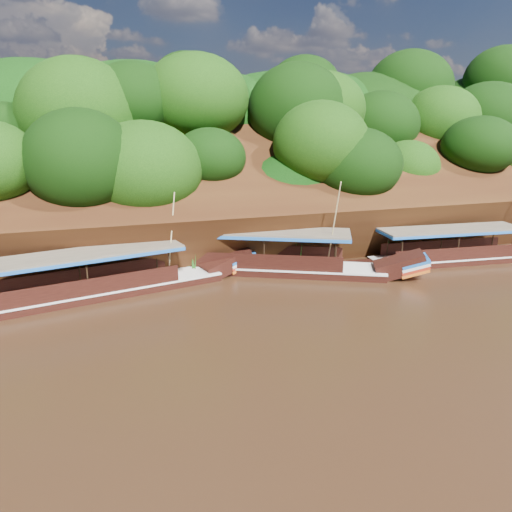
# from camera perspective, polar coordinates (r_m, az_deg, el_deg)

# --- Properties ---
(ground) EXTENTS (160.00, 160.00, 0.00)m
(ground) POSITION_cam_1_polar(r_m,az_deg,el_deg) (25.36, 13.28, -7.02)
(ground) COLOR black
(ground) RESTS_ON ground
(riverbank) EXTENTS (120.00, 30.06, 19.40)m
(riverbank) POSITION_cam_1_polar(r_m,az_deg,el_deg) (45.08, -1.29, 5.99)
(riverbank) COLOR black
(riverbank) RESTS_ON ground
(boat_0) EXTENTS (14.76, 3.39, 6.60)m
(boat_0) POSITION_cam_1_polar(r_m,az_deg,el_deg) (36.88, 23.12, 0.26)
(boat_0) COLOR black
(boat_0) RESTS_ON ground
(boat_1) EXTENTS (15.08, 8.63, 6.48)m
(boat_1) POSITION_cam_1_polar(r_m,az_deg,el_deg) (31.44, 4.10, -0.90)
(boat_1) COLOR black
(boat_1) RESTS_ON ground
(boat_2) EXTENTS (16.35, 5.66, 5.80)m
(boat_2) POSITION_cam_1_polar(r_m,az_deg,el_deg) (29.04, -15.72, -2.99)
(boat_2) COLOR black
(boat_2) RESTS_ON ground
(reeds) EXTENTS (49.73, 2.42, 2.24)m
(reeds) POSITION_cam_1_polar(r_m,az_deg,el_deg) (32.02, -0.64, -0.06)
(reeds) COLOR #1F5B16
(reeds) RESTS_ON ground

